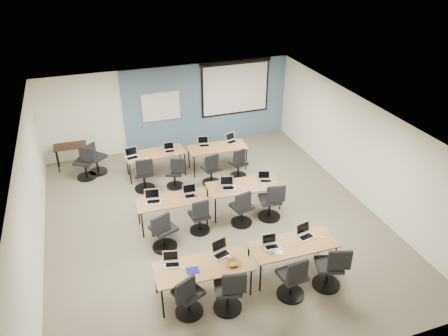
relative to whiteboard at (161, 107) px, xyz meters
name	(u,v)px	position (x,y,z in m)	size (l,w,h in m)	color
floor	(213,221)	(0.30, -4.43, -1.45)	(8.00, 9.00, 0.02)	#6B6354
ceiling	(212,121)	(0.30, -4.43, 1.25)	(8.00, 9.00, 0.02)	white
wall_back	(170,108)	(0.30, 0.07, -0.10)	(8.00, 0.04, 2.70)	beige
wall_front	(304,315)	(0.30, -8.93, -0.10)	(8.00, 0.04, 2.70)	beige
wall_left	(31,205)	(-3.70, -4.43, -0.10)	(0.04, 9.00, 2.70)	beige
wall_right	(358,149)	(4.30, -4.43, -0.10)	(0.04, 9.00, 2.70)	beige
blue_accent_panel	(207,103)	(1.55, 0.04, -0.10)	(5.50, 0.04, 2.70)	#3D5977
whiteboard	(161,107)	(0.00, 0.00, 0.00)	(1.28, 0.03, 0.98)	#BEBEBE
projector_screen	(235,85)	(2.50, -0.02, 0.44)	(2.40, 0.10, 1.82)	black
training_table_front_left	(203,268)	(-0.65, -6.72, -0.76)	(1.88, 0.78, 0.73)	brown
training_table_front_right	(293,246)	(1.30, -6.69, -0.76)	(1.82, 0.76, 0.73)	brown
training_table_mid_left	(172,201)	(-0.68, -4.24, -0.77)	(1.69, 0.70, 0.73)	brown
training_table_mid_right	(244,186)	(1.21, -4.18, -0.76)	(1.88, 0.78, 0.73)	brown
training_table_back_left	(155,154)	(-0.58, -1.70, -0.77)	(1.71, 0.71, 0.73)	brown
training_table_back_right	(217,148)	(1.24, -1.92, -0.77)	(1.73, 0.72, 0.73)	brown
laptop_0	(172,261)	(-1.19, -6.45, -0.66)	(0.31, 0.26, 0.23)	silver
mouse_0	(183,268)	(-1.02, -6.67, -0.71)	(0.06, 0.09, 0.03)	white
task_chair_0	(188,298)	(-1.07, -7.14, -1.03)	(0.58, 0.54, 1.02)	black
laptop_1	(221,251)	(-0.20, -6.47, -0.65)	(0.36, 0.30, 0.27)	silver
mouse_1	(229,257)	(-0.08, -6.66, -0.71)	(0.05, 0.09, 0.03)	white
task_chair_1	(229,294)	(-0.30, -7.29, -1.02)	(0.56, 0.56, 1.03)	black
laptop_2	(271,243)	(0.84, -6.59, -0.66)	(0.31, 0.26, 0.24)	#BBBBBB
mouse_2	(282,248)	(1.02, -6.75, -0.71)	(0.06, 0.10, 0.03)	white
task_chair_2	(293,281)	(0.98, -7.37, -1.02)	(0.55, 0.55, 1.03)	black
laptop_3	(305,233)	(1.66, -6.52, -0.66)	(0.35, 0.29, 0.26)	#BDBDC0
mouse_3	(322,237)	(1.97, -6.71, -0.71)	(0.05, 0.09, 0.03)	white
task_chair_3	(330,271)	(1.82, -7.36, -1.02)	(0.58, 0.57, 1.04)	black
laptop_4	(153,198)	(-1.11, -4.15, -0.65)	(0.36, 0.30, 0.27)	#ABABB7
mouse_4	(160,203)	(-0.97, -4.31, -0.71)	(0.07, 0.10, 0.04)	white
task_chair_4	(163,234)	(-1.09, -5.10, -1.02)	(0.60, 0.57, 1.04)	black
laptop_5	(190,193)	(-0.21, -4.20, -0.66)	(0.33, 0.28, 0.25)	#A7A6AE
mouse_5	(195,195)	(-0.10, -4.26, -0.71)	(0.06, 0.10, 0.04)	white
task_chair_5	(200,219)	(-0.14, -4.77, -1.05)	(0.49, 0.49, 0.97)	black
laptop_6	(228,185)	(0.78, -4.15, -0.66)	(0.34, 0.29, 0.26)	#ABABB3
mouse_6	(239,187)	(1.04, -4.26, -0.71)	(0.06, 0.10, 0.04)	white
task_chair_6	(242,211)	(0.91, -4.81, -1.03)	(0.53, 0.53, 1.01)	black
laptop_7	(265,179)	(1.79, -4.16, -0.66)	(0.31, 0.26, 0.24)	#B1B2BC
mouse_7	(274,183)	(1.96, -4.35, -0.71)	(0.06, 0.10, 0.04)	white
task_chair_7	(271,204)	(1.69, -4.80, -1.02)	(0.56, 0.56, 1.04)	black
laptop_8	(132,155)	(-1.25, -1.76, -0.65)	(0.36, 0.31, 0.27)	#B9B9C0
mouse_8	(147,158)	(-0.87, -1.97, -0.71)	(0.06, 0.10, 0.04)	white
task_chair_8	(144,177)	(-1.05, -2.43, -1.02)	(0.57, 0.57, 1.04)	black
laptop_9	(169,149)	(-0.16, -1.70, -0.66)	(0.31, 0.26, 0.23)	#A8A8B0
mouse_9	(177,154)	(-0.01, -2.00, -0.71)	(0.06, 0.10, 0.04)	white
task_chair_9	(175,175)	(-0.21, -2.57, -1.05)	(0.50, 0.48, 0.97)	black
laptop_10	(204,143)	(0.90, -1.67, -0.66)	(0.33, 0.28, 0.25)	#BDBDC1
mouse_10	(209,147)	(0.98, -1.89, -0.71)	(0.06, 0.09, 0.03)	white
task_chair_10	(211,171)	(0.79, -2.72, -1.04)	(0.51, 0.51, 0.99)	black
laptop_11	(231,140)	(1.75, -1.70, -0.66)	(0.33, 0.28, 0.25)	#BABABA
mouse_11	(242,144)	(1.99, -2.00, -0.71)	(0.06, 0.09, 0.03)	white
task_chair_11	(239,166)	(1.65, -2.62, -1.06)	(0.48, 0.47, 0.96)	black
blue_mousepad	(193,271)	(-0.86, -6.78, -0.72)	(0.24, 0.20, 0.01)	#130F90
snack_bowl	(233,263)	(-0.08, -6.86, -0.68)	(0.29, 0.29, 0.07)	brown
snack_plate	(279,252)	(0.92, -6.85, -0.71)	(0.18, 0.18, 0.01)	white
coffee_cup	(272,252)	(0.78, -6.81, -0.68)	(0.06, 0.06, 0.05)	silver
utility_table	(70,148)	(-2.89, -0.44, -0.79)	(0.94, 0.52, 0.75)	#362116
spare_chair_a	(95,161)	(-2.24, -1.03, -1.03)	(0.64, 0.54, 1.02)	black
spare_chair_b	(86,165)	(-2.52, -1.23, -1.02)	(0.62, 0.56, 1.04)	black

